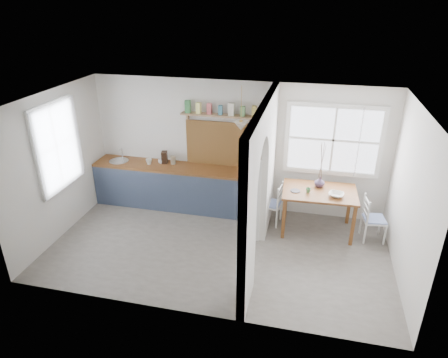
% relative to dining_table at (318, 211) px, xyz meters
% --- Properties ---
extents(floor, '(5.80, 3.20, 0.01)m').
position_rel_dining_table_xyz_m(floor, '(-1.64, -0.99, -0.41)').
color(floor, slate).
rests_on(floor, ground).
extents(ceiling, '(5.80, 3.20, 0.01)m').
position_rel_dining_table_xyz_m(ceiling, '(-1.64, -0.99, 2.19)').
color(ceiling, silver).
rests_on(ceiling, walls).
extents(walls, '(5.81, 3.21, 2.60)m').
position_rel_dining_table_xyz_m(walls, '(-1.64, -0.99, 0.89)').
color(walls, silver).
rests_on(walls, floor).
extents(partition, '(0.12, 3.20, 2.60)m').
position_rel_dining_table_xyz_m(partition, '(-0.94, -0.93, 1.04)').
color(partition, silver).
rests_on(partition, floor).
extents(kitchen_window, '(0.10, 1.16, 1.50)m').
position_rel_dining_table_xyz_m(kitchen_window, '(-4.51, -0.99, 1.24)').
color(kitchen_window, white).
rests_on(kitchen_window, walls).
extents(nook_window, '(1.76, 0.10, 1.30)m').
position_rel_dining_table_xyz_m(nook_window, '(0.16, 0.57, 1.19)').
color(nook_window, white).
rests_on(nook_window, walls).
extents(counter, '(3.50, 0.60, 0.90)m').
position_rel_dining_table_xyz_m(counter, '(-2.77, 0.34, 0.05)').
color(counter, brown).
rests_on(counter, floor).
extents(sink, '(0.40, 0.40, 0.02)m').
position_rel_dining_table_xyz_m(sink, '(-4.07, 0.31, 0.48)').
color(sink, silver).
rests_on(sink, counter).
extents(backsplash, '(1.65, 0.03, 0.90)m').
position_rel_dining_table_xyz_m(backsplash, '(-1.85, 0.58, 0.94)').
color(backsplash, brown).
rests_on(backsplash, walls).
extents(shelf, '(1.75, 0.20, 0.21)m').
position_rel_dining_table_xyz_m(shelf, '(-1.85, 0.50, 1.60)').
color(shelf, tan).
rests_on(shelf, walls).
extents(pendant_lamp, '(0.26, 0.26, 0.16)m').
position_rel_dining_table_xyz_m(pendant_lamp, '(-1.49, 0.16, 1.47)').
color(pendant_lamp, silver).
rests_on(pendant_lamp, ceiling).
extents(utensil_rail, '(0.02, 0.50, 0.02)m').
position_rel_dining_table_xyz_m(utensil_rail, '(-1.03, -0.09, 1.04)').
color(utensil_rail, silver).
rests_on(utensil_rail, partition).
extents(dining_table, '(1.34, 0.92, 0.82)m').
position_rel_dining_table_xyz_m(dining_table, '(0.00, 0.00, 0.00)').
color(dining_table, brown).
rests_on(dining_table, floor).
extents(chair_left, '(0.43, 0.43, 0.83)m').
position_rel_dining_table_xyz_m(chair_left, '(-0.88, 0.09, 0.00)').
color(chair_left, silver).
rests_on(chair_left, floor).
extents(chair_right, '(0.43, 0.43, 0.83)m').
position_rel_dining_table_xyz_m(chair_right, '(0.99, -0.08, 0.01)').
color(chair_right, silver).
rests_on(chair_right, floor).
extents(kettle, '(0.27, 0.24, 0.27)m').
position_rel_dining_table_xyz_m(kettle, '(-1.25, 0.30, 0.62)').
color(kettle, silver).
rests_on(kettle, counter).
extents(mug_a, '(0.16, 0.16, 0.11)m').
position_rel_dining_table_xyz_m(mug_a, '(-3.39, 0.28, 0.55)').
color(mug_a, silver).
rests_on(mug_a, counter).
extents(mug_b, '(0.14, 0.14, 0.09)m').
position_rel_dining_table_xyz_m(mug_b, '(-3.17, 0.39, 0.54)').
color(mug_b, white).
rests_on(mug_b, counter).
extents(knife_block, '(0.14, 0.18, 0.24)m').
position_rel_dining_table_xyz_m(knife_block, '(-3.11, 0.43, 0.61)').
color(knife_block, black).
rests_on(knife_block, counter).
extents(jar, '(0.13, 0.13, 0.17)m').
position_rel_dining_table_xyz_m(jar, '(-2.92, 0.41, 0.57)').
color(jar, gray).
rests_on(jar, counter).
extents(towel_magenta, '(0.02, 0.03, 0.61)m').
position_rel_dining_table_xyz_m(towel_magenta, '(-1.06, -0.03, -0.13)').
color(towel_magenta, '#DC3C65').
rests_on(towel_magenta, counter).
extents(towel_orange, '(0.02, 0.03, 0.53)m').
position_rel_dining_table_xyz_m(towel_orange, '(-1.06, -0.05, -0.16)').
color(towel_orange, orange).
rests_on(towel_orange, counter).
extents(bowl, '(0.31, 0.31, 0.06)m').
position_rel_dining_table_xyz_m(bowl, '(0.28, -0.15, 0.44)').
color(bowl, beige).
rests_on(bowl, dining_table).
extents(table_cup, '(0.11, 0.11, 0.08)m').
position_rel_dining_table_xyz_m(table_cup, '(-0.20, -0.11, 0.45)').
color(table_cup, '#467F4C').
rests_on(table_cup, dining_table).
extents(plate, '(0.22, 0.22, 0.01)m').
position_rel_dining_table_xyz_m(plate, '(-0.43, -0.11, 0.42)').
color(plate, '#272222').
rests_on(plate, dining_table).
extents(vase, '(0.24, 0.24, 0.20)m').
position_rel_dining_table_xyz_m(vase, '(-0.01, 0.17, 0.51)').
color(vase, '#402F48').
rests_on(vase, dining_table).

